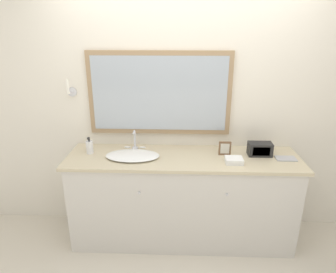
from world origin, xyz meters
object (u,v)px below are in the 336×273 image
sink_basin (133,155)px  soap_bottle (90,147)px  picture_frame (225,148)px  appliance_box (260,149)px

sink_basin → soap_bottle: size_ratio=3.05×
sink_basin → picture_frame: (0.86, 0.08, 0.05)m
appliance_box → picture_frame: size_ratio=1.61×
sink_basin → appliance_box: 1.20m
soap_bottle → picture_frame: 1.29m
sink_basin → picture_frame: 0.87m
soap_bottle → picture_frame: soap_bottle is taller
appliance_box → soap_bottle: bearing=-179.5°
sink_basin → picture_frame: size_ratio=3.68×
soap_bottle → appliance_box: soap_bottle is taller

